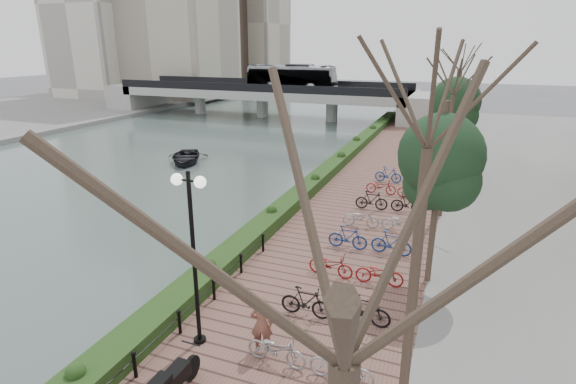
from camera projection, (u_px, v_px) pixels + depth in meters
The scene contains 12 objects.
river_water at pixel (167, 150), 38.70m from camera, with size 30.00×130.00×0.02m, color #495B56.
promenade at pixel (367, 201), 25.42m from camera, with size 8.00×75.00×0.50m, color brown.
hedge at pixel (323, 175), 28.64m from camera, with size 1.10×56.00×0.60m, color #1C3E16.
chain_fence at pixel (159, 343), 12.42m from camera, with size 0.10×14.10×0.70m.
lamppost at pixel (192, 224), 11.91m from camera, with size 1.02×0.32×5.13m.
motorcycle at pixel (174, 379), 10.81m from camera, with size 0.54×1.74×1.09m, color black, non-canonical shape.
pedestrian at pixel (262, 324), 12.41m from camera, with size 0.62×0.41×1.71m, color brown.
bicycle_parking at pixel (374, 231), 19.56m from camera, with size 2.40×19.89×1.00m.
street_trees at pixel (443, 171), 18.70m from camera, with size 3.20×37.12×6.80m.
bridge at pixel (268, 90), 55.06m from camera, with size 36.00×10.77×6.50m.
boat at pixel (186, 157), 34.41m from camera, with size 3.18×4.45×0.92m, color black.
far_buildings at pixel (172, 0), 79.06m from camera, with size 35.00×38.00×38.00m.
Camera 1 is at (8.55, -6.47, 8.71)m, focal length 28.00 mm.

